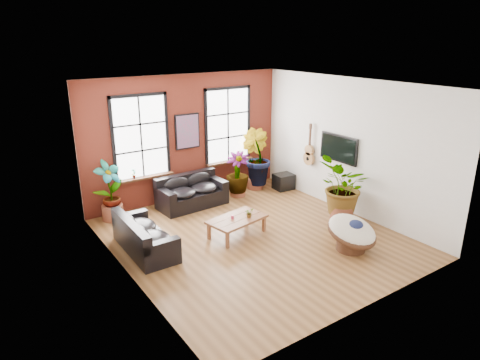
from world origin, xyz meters
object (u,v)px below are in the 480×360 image
at_px(papasan_chair, 352,232).
at_px(coffee_table, 237,220).
at_px(sofa_back, 191,192).
at_px(sofa_left, 143,236).

bearing_deg(papasan_chair, coffee_table, 116.53).
relative_size(sofa_back, coffee_table, 1.29).
bearing_deg(sofa_back, sofa_left, -143.26).
height_order(sofa_back, papasan_chair, sofa_back).
xyz_separation_m(sofa_back, papasan_chair, (1.66, -4.27, 0.03)).
distance_m(coffee_table, papasan_chair, 2.61).
relative_size(sofa_left, coffee_table, 1.31).
xyz_separation_m(sofa_back, sofa_left, (-2.12, -1.74, -0.04)).
bearing_deg(sofa_left, coffee_table, -103.25).
height_order(sofa_back, sofa_left, sofa_back).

